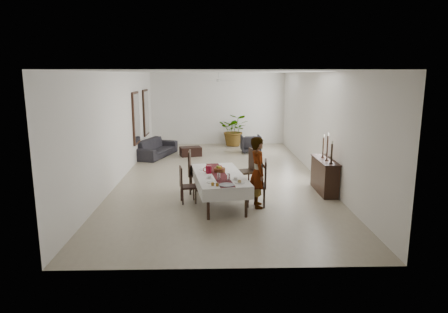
% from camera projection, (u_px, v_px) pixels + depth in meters
% --- Properties ---
extents(floor, '(6.00, 12.00, 0.00)m').
position_uv_depth(floor, '(220.00, 177.00, 12.42)').
color(floor, '#AFA48B').
rests_on(floor, ground).
extents(ceiling, '(6.00, 12.00, 0.02)m').
position_uv_depth(ceiling, '(220.00, 72.00, 11.78)').
color(ceiling, silver).
rests_on(ceiling, wall_back).
extents(wall_back, '(6.00, 0.02, 3.20)m').
position_uv_depth(wall_back, '(218.00, 109.00, 17.97)').
color(wall_back, white).
rests_on(wall_back, floor).
extents(wall_front, '(6.00, 0.02, 3.20)m').
position_uv_depth(wall_front, '(227.00, 174.00, 6.23)').
color(wall_front, white).
rests_on(wall_front, floor).
extents(wall_left, '(0.02, 12.00, 3.20)m').
position_uv_depth(wall_left, '(121.00, 126.00, 12.02)').
color(wall_left, white).
rests_on(wall_left, floor).
extents(wall_right, '(0.02, 12.00, 3.20)m').
position_uv_depth(wall_right, '(318.00, 125.00, 12.18)').
color(wall_right, white).
rests_on(wall_right, floor).
extents(dining_table_top, '(1.30, 2.43, 0.05)m').
position_uv_depth(dining_table_top, '(219.00, 176.00, 9.75)').
color(dining_table_top, black).
rests_on(dining_table_top, table_leg_fl).
extents(table_leg_fl, '(0.08, 0.08, 0.67)m').
position_uv_depth(table_leg_fl, '(208.00, 205.00, 8.69)').
color(table_leg_fl, black).
rests_on(table_leg_fl, floor).
extents(table_leg_fr, '(0.08, 0.08, 0.67)m').
position_uv_depth(table_leg_fr, '(246.00, 203.00, 8.83)').
color(table_leg_fr, black).
rests_on(table_leg_fr, floor).
extents(table_leg_bl, '(0.08, 0.08, 0.67)m').
position_uv_depth(table_leg_bl, '(197.00, 179.00, 10.81)').
color(table_leg_bl, black).
rests_on(table_leg_bl, floor).
extents(table_leg_br, '(0.08, 0.08, 0.67)m').
position_uv_depth(table_leg_br, '(228.00, 178.00, 10.95)').
color(table_leg_br, black).
rests_on(table_leg_br, floor).
extents(tablecloth_top, '(1.50, 2.63, 0.01)m').
position_uv_depth(tablecloth_top, '(219.00, 174.00, 9.74)').
color(tablecloth_top, white).
rests_on(tablecloth_top, dining_table_top).
extents(tablecloth_drape_left, '(0.38, 2.46, 0.29)m').
position_uv_depth(tablecloth_drape_left, '(196.00, 181.00, 9.67)').
color(tablecloth_drape_left, silver).
rests_on(tablecloth_drape_left, dining_table_top).
extents(tablecloth_drape_right, '(0.38, 2.46, 0.29)m').
position_uv_depth(tablecloth_drape_right, '(242.00, 179.00, 9.87)').
color(tablecloth_drape_right, white).
rests_on(tablecloth_drape_right, dining_table_top).
extents(tablecloth_drape_near, '(1.13, 0.18, 0.29)m').
position_uv_depth(tablecloth_drape_near, '(229.00, 195.00, 8.58)').
color(tablecloth_drape_near, silver).
rests_on(tablecloth_drape_near, dining_table_top).
extents(tablecloth_drape_far, '(1.13, 0.18, 0.29)m').
position_uv_depth(tablecloth_drape_far, '(212.00, 168.00, 10.97)').
color(tablecloth_drape_far, white).
rests_on(tablecloth_drape_far, dining_table_top).
extents(table_runner, '(0.69, 2.43, 0.00)m').
position_uv_depth(table_runner, '(219.00, 174.00, 9.74)').
color(table_runner, maroon).
rests_on(table_runner, tablecloth_top).
extents(red_pitcher, '(0.16, 0.16, 0.19)m').
position_uv_depth(red_pitcher, '(209.00, 169.00, 9.82)').
color(red_pitcher, maroon).
rests_on(red_pitcher, tablecloth_top).
extents(pitcher_handle, '(0.12, 0.04, 0.12)m').
position_uv_depth(pitcher_handle, '(205.00, 170.00, 9.81)').
color(pitcher_handle, '#9C1F0B').
rests_on(pitcher_handle, red_pitcher).
extents(wine_glass_near, '(0.07, 0.07, 0.16)m').
position_uv_depth(wine_glass_near, '(229.00, 177.00, 9.14)').
color(wine_glass_near, silver).
rests_on(wine_glass_near, tablecloth_top).
extents(wine_glass_mid, '(0.07, 0.07, 0.16)m').
position_uv_depth(wine_glass_mid, '(219.00, 177.00, 9.20)').
color(wine_glass_mid, silver).
rests_on(wine_glass_mid, tablecloth_top).
extents(teacup_right, '(0.09, 0.09, 0.06)m').
position_uv_depth(teacup_right, '(236.00, 179.00, 9.23)').
color(teacup_right, silver).
rests_on(teacup_right, saucer_right).
extents(saucer_right, '(0.14, 0.14, 0.01)m').
position_uv_depth(saucer_right, '(236.00, 179.00, 9.23)').
color(saucer_right, silver).
rests_on(saucer_right, tablecloth_top).
extents(teacup_left, '(0.09, 0.09, 0.06)m').
position_uv_depth(teacup_left, '(209.00, 177.00, 9.36)').
color(teacup_left, silver).
rests_on(teacup_left, saucer_left).
extents(saucer_left, '(0.14, 0.14, 0.01)m').
position_uv_depth(saucer_left, '(209.00, 178.00, 9.37)').
color(saucer_left, silver).
rests_on(saucer_left, tablecloth_top).
extents(plate_near_right, '(0.23, 0.23, 0.01)m').
position_uv_depth(plate_near_right, '(239.00, 183.00, 8.96)').
color(plate_near_right, silver).
rests_on(plate_near_right, tablecloth_top).
extents(bread_near_right, '(0.09, 0.09, 0.09)m').
position_uv_depth(bread_near_right, '(239.00, 181.00, 8.95)').
color(bread_near_right, tan).
rests_on(bread_near_right, plate_near_right).
extents(plate_near_left, '(0.23, 0.23, 0.01)m').
position_uv_depth(plate_near_left, '(212.00, 182.00, 8.99)').
color(plate_near_left, silver).
rests_on(plate_near_left, tablecloth_top).
extents(plate_far_left, '(0.23, 0.23, 0.01)m').
position_uv_depth(plate_far_left, '(204.00, 169.00, 10.20)').
color(plate_far_left, white).
rests_on(plate_far_left, tablecloth_top).
extents(serving_tray, '(0.35, 0.35, 0.02)m').
position_uv_depth(serving_tray, '(227.00, 185.00, 8.76)').
color(serving_tray, '#434247').
rests_on(serving_tray, tablecloth_top).
extents(jam_jar_a, '(0.06, 0.06, 0.07)m').
position_uv_depth(jam_jar_a, '(217.00, 185.00, 8.69)').
color(jam_jar_a, brown).
rests_on(jam_jar_a, tablecloth_top).
extents(jam_jar_b, '(0.06, 0.06, 0.07)m').
position_uv_depth(jam_jar_b, '(213.00, 184.00, 8.73)').
color(jam_jar_b, '#925E15').
rests_on(jam_jar_b, tablecloth_top).
extents(fruit_basket, '(0.29, 0.29, 0.10)m').
position_uv_depth(fruit_basket, '(219.00, 170.00, 9.97)').
color(fruit_basket, brown).
rests_on(fruit_basket, tablecloth_top).
extents(fruit_red, '(0.09, 0.09, 0.09)m').
position_uv_depth(fruit_red, '(220.00, 167.00, 9.98)').
color(fruit_red, '#A81A10').
rests_on(fruit_red, fruit_basket).
extents(fruit_green, '(0.08, 0.08, 0.08)m').
position_uv_depth(fruit_green, '(218.00, 167.00, 9.98)').
color(fruit_green, olive).
rests_on(fruit_green, fruit_basket).
extents(fruit_yellow, '(0.08, 0.08, 0.08)m').
position_uv_depth(fruit_yellow, '(220.00, 168.00, 9.91)').
color(fruit_yellow, gold).
rests_on(fruit_yellow, fruit_basket).
extents(chair_right_near_seat, '(0.53, 0.53, 0.05)m').
position_uv_depth(chair_right_near_seat, '(256.00, 186.00, 9.61)').
color(chair_right_near_seat, black).
rests_on(chair_right_near_seat, chair_right_near_leg_fl).
extents(chair_right_near_leg_fl, '(0.05, 0.05, 0.47)m').
position_uv_depth(chair_right_near_leg_fl, '(264.00, 199.00, 9.46)').
color(chair_right_near_leg_fl, black).
rests_on(chair_right_near_leg_fl, floor).
extents(chair_right_near_leg_fr, '(0.05, 0.05, 0.47)m').
position_uv_depth(chair_right_near_leg_fr, '(264.00, 194.00, 9.84)').
color(chair_right_near_leg_fr, black).
rests_on(chair_right_near_leg_fr, floor).
extents(chair_right_near_leg_bl, '(0.05, 0.05, 0.47)m').
position_uv_depth(chair_right_near_leg_bl, '(248.00, 198.00, 9.49)').
color(chair_right_near_leg_bl, black).
rests_on(chair_right_near_leg_bl, floor).
extents(chair_right_near_leg_br, '(0.05, 0.05, 0.47)m').
position_uv_depth(chair_right_near_leg_br, '(248.00, 193.00, 9.87)').
color(chair_right_near_leg_br, black).
rests_on(chair_right_near_leg_br, floor).
extents(chair_right_near_back, '(0.10, 0.48, 0.61)m').
position_uv_depth(chair_right_near_back, '(266.00, 173.00, 9.52)').
color(chair_right_near_back, black).
rests_on(chair_right_near_back, chair_right_near_seat).
extents(chair_right_far_seat, '(0.61, 0.61, 0.05)m').
position_uv_depth(chair_right_far_seat, '(245.00, 172.00, 11.00)').
color(chair_right_far_seat, black).
rests_on(chair_right_far_seat, chair_right_far_leg_fl).
extents(chair_right_far_leg_fl, '(0.06, 0.06, 0.47)m').
position_uv_depth(chair_right_far_leg_fl, '(255.00, 182.00, 10.94)').
color(chair_right_far_leg_fl, black).
rests_on(chair_right_far_leg_fl, floor).
extents(chair_right_far_leg_fr, '(0.06, 0.06, 0.47)m').
position_uv_depth(chair_right_far_leg_fr, '(249.00, 178.00, 11.29)').
color(chair_right_far_leg_fr, black).
rests_on(chair_right_far_leg_fr, floor).
extents(chair_right_far_leg_bl, '(0.06, 0.06, 0.47)m').
position_uv_depth(chair_right_far_leg_bl, '(242.00, 183.00, 10.80)').
color(chair_right_far_leg_bl, black).
rests_on(chair_right_far_leg_bl, floor).
extents(chair_right_far_leg_br, '(0.06, 0.06, 0.47)m').
position_uv_depth(chair_right_far_leg_br, '(236.00, 180.00, 11.16)').
color(chair_right_far_leg_br, black).
rests_on(chair_right_far_leg_br, floor).
extents(chair_right_far_back, '(0.20, 0.46, 0.60)m').
position_uv_depth(chair_right_far_back, '(253.00, 160.00, 11.01)').
color(chair_right_far_back, black).
rests_on(chair_right_far_back, chair_right_far_seat).
extents(chair_left_near_seat, '(0.46, 0.46, 0.04)m').
position_uv_depth(chair_left_near_seat, '(188.00, 187.00, 9.85)').
color(chair_left_near_seat, black).
rests_on(chair_left_near_seat, chair_left_near_leg_fl).
extents(chair_left_near_leg_fl, '(0.05, 0.05, 0.38)m').
position_uv_depth(chair_left_near_leg_fl, '(181.00, 194.00, 10.01)').
color(chair_left_near_leg_fl, black).
rests_on(chair_left_near_leg_fl, floor).
extents(chair_left_near_leg_fr, '(0.05, 0.05, 0.38)m').
position_uv_depth(chair_left_near_leg_fr, '(183.00, 197.00, 9.71)').
color(chair_left_near_leg_fr, black).
rests_on(chair_left_near_leg_fr, floor).
extents(chair_left_near_leg_bl, '(0.05, 0.05, 0.38)m').
position_uv_depth(chair_left_near_leg_bl, '(194.00, 193.00, 10.08)').
color(chair_left_near_leg_bl, black).
rests_on(chair_left_near_leg_bl, floor).
extents(chair_left_near_leg_br, '(0.05, 0.05, 0.38)m').
position_uv_depth(chair_left_near_leg_br, '(196.00, 196.00, 9.78)').
color(chair_left_near_leg_br, black).
rests_on(chair_left_near_leg_br, floor).
extents(chair_left_near_back, '(0.11, 0.39, 0.49)m').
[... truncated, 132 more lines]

